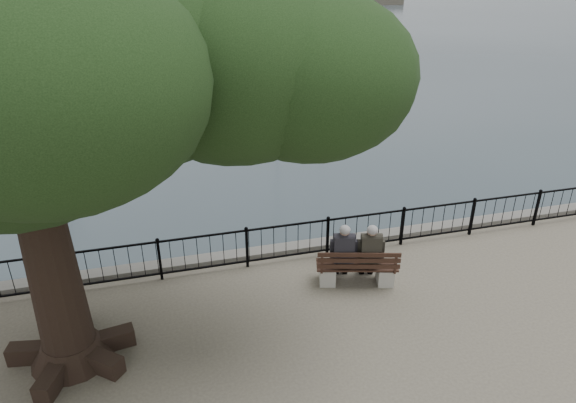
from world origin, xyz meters
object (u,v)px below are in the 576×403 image
object	(u,v)px
lion_monument	(188,11)
bench	(357,271)
person_left	(343,255)
tree	(63,58)
person_right	(369,255)

from	to	relation	value
lion_monument	bench	bearing A→B (deg)	-90.89
person_left	tree	bearing A→B (deg)	-169.16
bench	tree	bearing A→B (deg)	-171.73
person_right	person_left	bearing A→B (deg)	164.42
person_left	lion_monument	xyz separation A→B (m)	(1.04, 48.57, 0.60)
tree	person_left	bearing A→B (deg)	10.84
person_left	tree	size ratio (longest dim) A/B	0.15
tree	lion_monument	size ratio (longest dim) A/B	1.10
bench	tree	distance (m)	7.26
person_right	bench	bearing A→B (deg)	-174.55
person_left	lion_monument	bearing A→B (deg)	88.77
person_right	lion_monument	distance (m)	48.73
bench	tree	world-z (taller)	tree
bench	person_right	distance (m)	0.46
person_right	tree	xyz separation A→B (m)	(-5.46, -0.78, 4.68)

